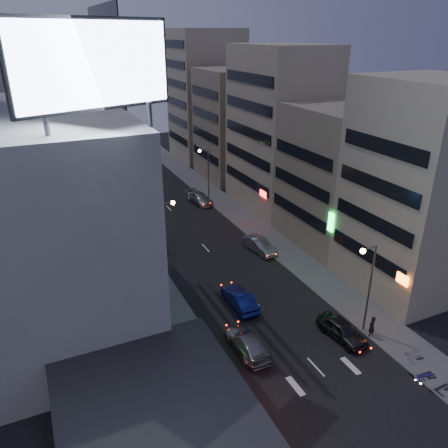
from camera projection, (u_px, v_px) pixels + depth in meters
ground at (350, 404)px, 29.91m from camera, size 180.00×180.00×0.00m
sidewalk_left at (130, 246)px, 51.77m from camera, size 4.00×120.00×0.12m
sidewalk_right at (250, 224)px, 57.88m from camera, size 4.00×120.00×0.12m
food_court at (142, 432)px, 25.46m from camera, size 11.00×13.00×3.88m
white_building at (43, 220)px, 36.41m from camera, size 14.00×24.00×18.00m
shophouse_near at (418, 190)px, 40.32m from camera, size 10.00×11.00×20.00m
shophouse_mid at (340, 176)px, 50.88m from camera, size 11.00×12.00×16.00m
shophouse_far at (280, 130)px, 60.29m from camera, size 10.00×14.00×22.00m
far_left_a at (40, 143)px, 57.36m from camera, size 11.00×10.00×20.00m
far_left_b at (34, 141)px, 68.99m from camera, size 12.00×10.00×15.00m
far_right_a at (235, 125)px, 73.76m from camera, size 11.00×12.00×18.00m
far_right_b at (206, 96)px, 84.37m from camera, size 12.00×12.00×24.00m
billboard at (94, 66)px, 24.49m from camera, size 9.52×3.75×6.20m
street_lamp_right_near at (368, 277)px, 34.98m from camera, size 1.60×0.44×8.02m
street_lamp_left at (166, 228)px, 43.78m from camera, size 1.60×0.44×8.02m
street_lamp_right_far at (206, 167)px, 63.25m from camera, size 1.60×0.44×8.02m
parked_car_right_near at (342, 330)px, 36.09m from camera, size 2.42×4.92×1.61m
parked_car_right_mid at (259, 245)px, 50.43m from camera, size 2.35×5.04×1.60m
parked_car_left at (152, 240)px, 51.74m from camera, size 3.28×5.92×1.57m
parked_car_right_far at (200, 198)px, 64.67m from camera, size 2.86×5.64×1.57m
road_car_blue at (240, 299)px, 40.21m from camera, size 1.80×5.03×1.65m
road_car_silver at (247, 343)px, 34.61m from camera, size 2.19×5.30×1.53m
person at (372, 326)px, 36.14m from camera, size 0.76×0.57×1.88m
scooter_black_a at (447, 377)px, 31.31m from camera, size 0.76×1.99×1.20m
scooter_silver_a at (428, 367)px, 32.30m from camera, size 1.10×1.73×1.01m
scooter_blue at (434, 367)px, 32.23m from camera, size 1.08×2.10×1.22m
scooter_black_b at (431, 365)px, 32.49m from camera, size 0.68×1.78×1.07m
scooter_silver_b at (421, 349)px, 34.10m from camera, size 0.82×1.89×1.12m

